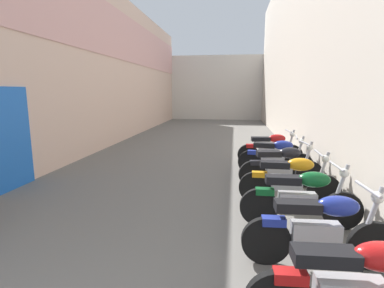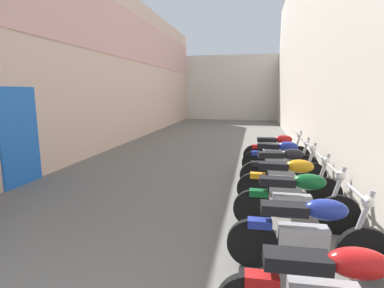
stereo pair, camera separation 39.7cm
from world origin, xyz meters
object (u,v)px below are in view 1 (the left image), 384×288
motorcycle_third (321,228)px  motorcycle_fifth (290,179)px  motorcycle_second (358,286)px  motorcycle_seventh (275,156)px  motorcycle_fourth (301,197)px  motorcycle_eighth (271,148)px  motorcycle_sixth (281,165)px

motorcycle_third → motorcycle_fifth: same height
motorcycle_second → motorcycle_seventh: size_ratio=1.00×
motorcycle_second → motorcycle_fifth: same height
motorcycle_fourth → motorcycle_eighth: same height
motorcycle_eighth → motorcycle_seventh: bearing=-90.0°
motorcycle_fourth → motorcycle_seventh: bearing=90.0°
motorcycle_fourth → motorcycle_second: bearing=-90.0°
motorcycle_second → motorcycle_seventh: (-0.00, 5.09, 0.00)m
motorcycle_third → motorcycle_eighth: 5.06m
motorcycle_second → motorcycle_sixth: bearing=90.0°
motorcycle_fourth → motorcycle_seventh: 2.94m
motorcycle_third → motorcycle_sixth: bearing=90.0°
motorcycle_second → motorcycle_fourth: bearing=90.0°
motorcycle_third → motorcycle_fifth: size_ratio=1.00×
motorcycle_sixth → motorcycle_fourth: bearing=-90.0°
motorcycle_second → motorcycle_seventh: bearing=90.0°
motorcycle_fifth → motorcycle_eighth: 3.04m
motorcycle_fourth → motorcycle_fifth: 0.95m
motorcycle_fifth → motorcycle_seventh: same height
motorcycle_sixth → motorcycle_fifth: bearing=-90.0°
motorcycle_seventh → motorcycle_fourth: bearing=-90.0°
motorcycle_second → motorcycle_third: same height
motorcycle_fifth → motorcycle_third: bearing=-90.0°
motorcycle_third → motorcycle_seventh: (-0.00, 4.01, 0.00)m
motorcycle_seventh → motorcycle_eighth: bearing=90.0°
motorcycle_fifth → motorcycle_seventh: size_ratio=1.00×
motorcycle_second → motorcycle_fourth: size_ratio=1.00×
motorcycle_fourth → motorcycle_fifth: same height
motorcycle_second → motorcycle_fourth: (0.00, 2.14, 0.00)m
motorcycle_fifth → motorcycle_eighth: same height
motorcycle_fifth → motorcycle_sixth: same height
motorcycle_seventh → motorcycle_second: bearing=-90.0°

